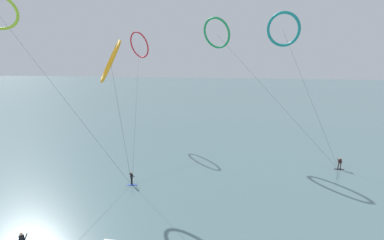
% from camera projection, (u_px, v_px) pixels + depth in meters
% --- Properties ---
extents(sea_water, '(400.00, 200.00, 0.08)m').
position_uv_depth(sea_water, '(223.00, 95.00, 111.84)').
color(sea_water, slate).
rests_on(sea_water, ground).
extents(surfer_charcoal, '(1.40, 0.58, 1.70)m').
position_uv_depth(surfer_charcoal, '(340.00, 164.00, 36.08)').
color(surfer_charcoal, black).
rests_on(surfer_charcoal, ground).
extents(surfer_cobalt, '(1.40, 0.73, 1.70)m').
position_uv_depth(surfer_cobalt, '(132.00, 179.00, 31.59)').
color(surfer_cobalt, '#2647B7').
rests_on(surfer_cobalt, ground).
extents(kite_teal, '(10.40, 8.06, 21.69)m').
position_uv_depth(kite_teal, '(283.00, 29.00, 38.97)').
color(kite_teal, teal).
rests_on(kite_teal, ground).
extents(kite_emerald, '(20.70, 11.87, 21.62)m').
position_uv_depth(kite_emerald, '(217.00, 33.00, 43.81)').
color(kite_emerald, '#199351').
rests_on(kite_emerald, ground).
extents(kite_crimson, '(9.28, 25.01, 20.02)m').
position_uv_depth(kite_crimson, '(139.00, 45.00, 50.81)').
color(kite_crimson, red).
rests_on(kite_crimson, ground).
extents(kite_amber, '(4.98, 6.09, 17.12)m').
position_uv_depth(kite_amber, '(111.00, 61.00, 30.45)').
color(kite_amber, orange).
rests_on(kite_amber, ground).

